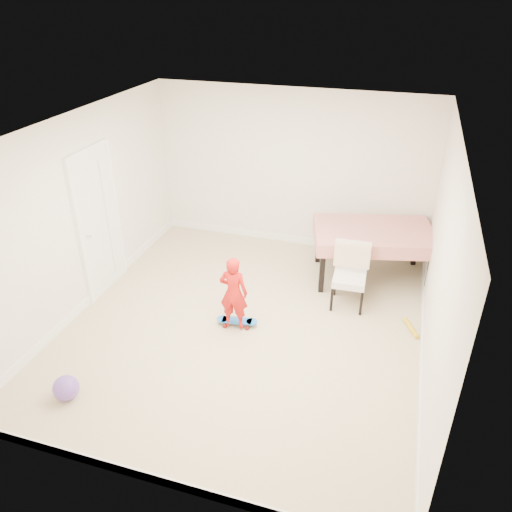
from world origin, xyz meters
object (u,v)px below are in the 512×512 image
(dining_chair, at_px, (349,277))
(skateboard, at_px, (237,322))
(child, at_px, (234,295))
(dining_table, at_px, (372,254))
(balloon, at_px, (66,388))

(dining_chair, relative_size, skateboard, 1.67)
(dining_chair, distance_m, child, 1.64)
(dining_table, bearing_deg, skateboard, -145.30)
(skateboard, xyz_separation_m, balloon, (-1.34, -1.78, 0.10))
(dining_chair, bearing_deg, balloon, -137.38)
(dining_table, relative_size, balloon, 6.13)
(child, bearing_deg, dining_table, -132.48)
(dining_chair, height_order, child, child)
(dining_chair, relative_size, child, 0.89)
(skateboard, bearing_deg, child, -118.03)
(child, bearing_deg, dining_chair, -146.05)
(child, relative_size, balloon, 3.60)
(skateboard, bearing_deg, dining_chair, 25.71)
(skateboard, distance_m, balloon, 2.23)
(dining_table, distance_m, dining_chair, 0.87)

